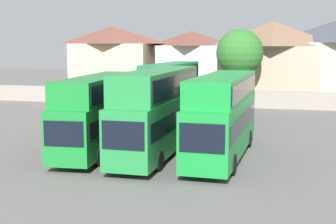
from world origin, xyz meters
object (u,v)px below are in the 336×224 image
Objects in this scene: bus_2 at (158,107)px; house_terrace_left at (113,60)px; house_terrace_right at (273,60)px; bus_4 at (170,88)px; house_terrace_centre at (191,63)px; bus_5 at (217,99)px; bus_1 at (98,109)px; tree_behind_wall at (240,53)px; bus_3 at (223,112)px.

house_terrace_left is at bearing -154.51° from bus_2.
house_terrace_left is at bearing -179.61° from house_terrace_right.
bus_4 is (-2.33, 13.13, -0.08)m from bus_2.
bus_4 is 20.38m from house_terrace_centre.
bus_5 is (4.18, -0.28, -0.80)m from bus_4.
bus_2 is at bearing 87.16° from bus_1.
bus_1 is 3.78m from bus_2.
bus_4 is at bearing -113.38° from house_terrace_right.
bus_1 is at bearing -103.81° from tree_behind_wall.
bus_5 is 21.54m from house_terrace_centre.
house_terrace_centre is at bearing 7.99° from house_terrace_left.
house_terrace_left is (-10.75, 31.98, 1.88)m from bus_1.
tree_behind_wall is at bearing 162.56° from bus_1.
house_terrace_right is (4.01, 19.21, 2.75)m from bus_5.
house_terrace_centre is at bearing 177.44° from bus_1.
house_terrace_left is (-14.53, 31.93, 1.64)m from bus_2.
house_terrace_centre is at bearing -163.92° from bus_5.
house_terrace_left is 1.27× the size of tree_behind_wall.
bus_4 is at bearing -84.16° from house_terrace_centre.
bus_5 is at bearing -92.95° from tree_behind_wall.
house_terrace_right reaches higher than bus_5.
house_terrace_centre is at bearing 131.10° from tree_behind_wall.
bus_4 is 1.02× the size of house_terrace_right.
house_terrace_centre is 1.00× the size of tree_behind_wall.
tree_behind_wall reaches higher than bus_2.
bus_4 is at bearing -168.90° from bus_2.
tree_behind_wall is at bearing -174.36° from bus_3.
house_terrace_left reaches higher than bus_5.
house_terrace_left is 20.39m from house_terrace_right.
tree_behind_wall is at bearing -20.85° from house_terrace_left.
house_terrace_right is at bearing -7.13° from house_terrace_centre.
house_terrace_centre reaches higher than bus_2.
bus_4 reaches higher than bus_1.
bus_2 reaches higher than bus_4.
bus_4 is 0.97× the size of bus_5.
bus_1 is 0.99× the size of bus_4.
tree_behind_wall reaches higher than house_terrace_centre.
bus_2 is at bearing 13.48° from bus_4.
tree_behind_wall is (-1.45, 25.43, 2.91)m from bus_3.
bus_5 is at bearing -168.34° from bus_3.
house_terrace_right reaches higher than bus_2.
house_terrace_right is (8.19, 18.94, 1.95)m from bus_4.
bus_3 is (3.94, 0.02, -0.13)m from bus_2.
bus_1 is 33.60m from house_terrace_right.
bus_4 is at bearing -94.63° from bus_5.
bus_4 is 13.54m from tree_behind_wall.
bus_2 is 13.01m from bus_5.
bus_2 is at bearing -9.02° from bus_5.
house_terrace_centre is (10.13, 1.42, -0.32)m from house_terrace_left.
bus_2 is 25.72m from tree_behind_wall.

